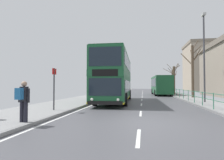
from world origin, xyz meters
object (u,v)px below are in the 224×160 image
object	(u,v)px
background_bus_far_lane	(161,85)
bus_stop_sign_near	(54,84)
pedestrian_with_backpack	(23,98)
background_building_00	(207,67)
bare_tree_far_02	(173,80)
bare_tree_far_00	(193,68)
double_decker_bus_main	(115,78)
street_lamp_far_side	(204,51)
bare_tree_far_01	(174,79)

from	to	relation	value
background_bus_far_lane	bus_stop_sign_near	size ratio (longest dim) A/B	3.88
pedestrian_with_backpack	background_building_00	size ratio (longest dim) A/B	0.12
background_bus_far_lane	bare_tree_far_02	bearing A→B (deg)	66.99
background_building_00	background_bus_far_lane	bearing A→B (deg)	-122.98
bus_stop_sign_near	bare_tree_far_00	bearing A→B (deg)	49.52
pedestrian_with_backpack	double_decker_bus_main	bearing A→B (deg)	78.86
bus_stop_sign_near	street_lamp_far_side	world-z (taller)	street_lamp_far_side
street_lamp_far_side	bare_tree_far_02	xyz separation A→B (m)	(0.51, 20.77, -2.07)
double_decker_bus_main	pedestrian_with_backpack	size ratio (longest dim) A/B	6.68
pedestrian_with_backpack	bare_tree_far_01	bearing A→B (deg)	68.62
pedestrian_with_backpack	bare_tree_far_02	world-z (taller)	bare_tree_far_02
bare_tree_far_02	bare_tree_far_01	bearing A→B (deg)	-96.36
bare_tree_far_02	double_decker_bus_main	bearing A→B (deg)	-112.51
double_decker_bus_main	bare_tree_far_00	size ratio (longest dim) A/B	1.52
pedestrian_with_backpack	bare_tree_far_01	distance (m)	27.49
bus_stop_sign_near	background_building_00	size ratio (longest dim) A/B	0.19
pedestrian_with_backpack	bus_stop_sign_near	bearing A→B (deg)	98.62
bare_tree_far_01	bare_tree_far_02	world-z (taller)	bare_tree_far_01
bare_tree_far_02	pedestrian_with_backpack	bearing A→B (deg)	-108.80
bus_stop_sign_near	background_building_00	bearing A→B (deg)	62.14
bare_tree_far_00	bare_tree_far_02	bearing A→B (deg)	90.61
bus_stop_sign_near	street_lamp_far_side	xyz separation A→B (m)	(10.66, 6.94, 3.00)
background_bus_far_lane	bare_tree_far_02	distance (m)	7.66
background_bus_far_lane	bare_tree_far_00	size ratio (longest dim) A/B	1.34
background_building_00	pedestrian_with_backpack	bearing A→B (deg)	-115.52
background_bus_far_lane	pedestrian_with_backpack	distance (m)	25.45
double_decker_bus_main	bare_tree_far_02	world-z (taller)	bare_tree_far_02
double_decker_bus_main	bus_stop_sign_near	distance (m)	7.59
background_building_00	bare_tree_far_01	bearing A→B (deg)	-120.10
background_bus_far_lane	bare_tree_far_01	size ratio (longest dim) A/B	1.83
bare_tree_far_00	bare_tree_far_02	size ratio (longest dim) A/B	1.46
bare_tree_far_01	double_decker_bus_main	bearing A→B (deg)	-117.92
street_lamp_far_side	bare_tree_far_01	xyz separation A→B (m)	(-0.12, 15.08, -2.05)
bare_tree_far_00	bare_tree_far_01	bearing A→B (deg)	95.15
double_decker_bus_main	background_bus_far_lane	size ratio (longest dim) A/B	1.13
pedestrian_with_backpack	street_lamp_far_side	distance (m)	15.01
bus_stop_sign_near	bare_tree_far_00	xyz separation A→B (m)	(11.33, 13.28, 1.99)
bus_stop_sign_near	background_bus_far_lane	bearing A→B (deg)	68.39
bare_tree_far_00	bus_stop_sign_near	bearing A→B (deg)	-130.48
pedestrian_with_backpack	bus_stop_sign_near	distance (m)	3.63
bare_tree_far_02	background_building_00	distance (m)	20.16
double_decker_bus_main	bare_tree_far_00	world-z (taller)	bare_tree_far_00
pedestrian_with_backpack	street_lamp_far_side	world-z (taller)	street_lamp_far_side
background_bus_far_lane	street_lamp_far_side	distance (m)	14.32
background_bus_far_lane	bare_tree_far_02	xyz separation A→B (m)	(2.97, 6.99, 0.95)
bare_tree_far_02	bare_tree_far_00	bearing A→B (deg)	-89.39
background_building_00	bare_tree_far_00	bearing A→B (deg)	-111.10
double_decker_bus_main	background_building_00	xyz separation A→B (m)	(20.37, 36.43, 4.37)
street_lamp_far_side	bare_tree_far_01	size ratio (longest dim) A/B	1.48
street_lamp_far_side	bare_tree_far_01	bearing A→B (deg)	90.46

